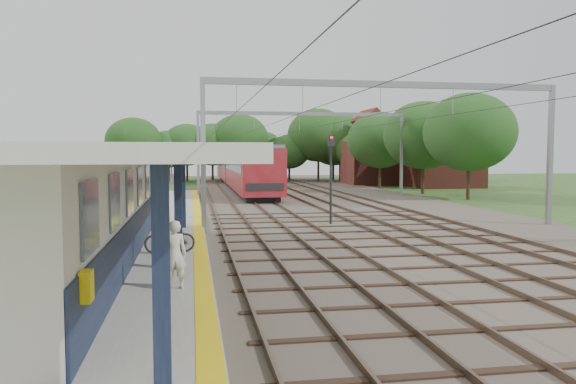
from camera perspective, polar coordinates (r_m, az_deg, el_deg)
ground at (r=12.17m, az=18.21°, el=-13.77°), size 160.00×160.00×0.00m
ballast_bed at (r=41.48m, az=3.55°, el=-1.01°), size 18.00×90.00×0.10m
platform at (r=24.55m, az=-14.34°, el=-4.31°), size 5.00×52.00×0.35m
yellow_stripe at (r=24.44m, az=-9.07°, el=-3.84°), size 0.45×52.00×0.01m
station_building at (r=17.62m, az=-20.75°, el=-1.55°), size 3.41×18.00×3.40m
canopy at (r=16.37m, az=-17.74°, el=3.72°), size 6.40×20.00×3.44m
rail_tracks at (r=40.97m, az=0.15°, el=-0.88°), size 11.80×88.00×0.15m
catenary_system at (r=36.64m, az=4.36°, el=6.88°), size 17.22×88.00×7.00m
tree_band at (r=67.99m, az=-1.83°, el=5.06°), size 31.72×30.88×8.82m
house_near at (r=62.15m, az=15.54°, el=3.24°), size 7.00×6.12×7.89m
house_far at (r=65.83m, az=9.36°, el=3.58°), size 8.00×6.12×8.66m
person at (r=14.05m, az=-11.48°, el=-6.23°), size 0.67×0.48×1.69m
bicycle at (r=19.08m, az=-11.92°, el=-4.59°), size 1.71×0.68×1.00m
train at (r=58.57m, az=-4.83°, el=2.66°), size 3.17×39.40×4.14m
signal_post at (r=28.11m, az=4.38°, el=2.47°), size 0.33×0.28×4.56m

